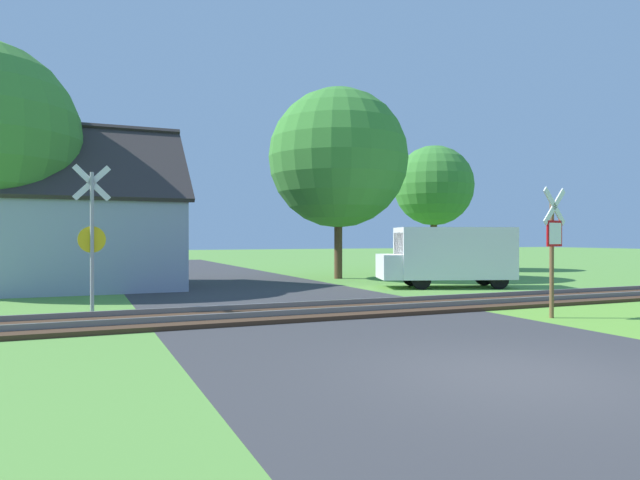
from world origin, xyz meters
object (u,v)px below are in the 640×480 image
house (74,238)px  tree_far (434,186)px  stop_sign_near (553,242)px  mail_truck (449,254)px  crossing_sign_far (92,231)px  tree_right (338,158)px

house → tree_far: size_ratio=1.07×
stop_sign_near → mail_truck: (2.64, 7.66, -0.51)m
stop_sign_near → mail_truck: bearing=-122.6°
stop_sign_near → crossing_sign_far: 10.88m
crossing_sign_far → tree_right: bearing=36.3°
crossing_sign_far → house: bearing=89.9°
crossing_sign_far → tree_far: size_ratio=0.51×
tree_far → crossing_sign_far: bearing=-145.1°
house → tree_far: bearing=14.3°
stop_sign_near → crossing_sign_far: size_ratio=0.83×
crossing_sign_far → tree_far: 22.84m
house → mail_truck: bearing=-21.8°
stop_sign_near → crossing_sign_far: (-9.80, 4.71, 0.26)m
tree_right → mail_truck: bearing=-72.1°
stop_sign_near → tree_right: (0.76, 13.46, 3.71)m
crossing_sign_far → mail_truck: (12.44, 2.95, -0.78)m
stop_sign_near → tree_right: size_ratio=0.35×
tree_right → house: bearing=-176.6°
tree_right → tree_far: (8.02, 4.21, -0.62)m
house → tree_right: bearing=3.4°
tree_far → mail_truck: size_ratio=1.37×
tree_far → mail_truck: bearing=-121.5°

